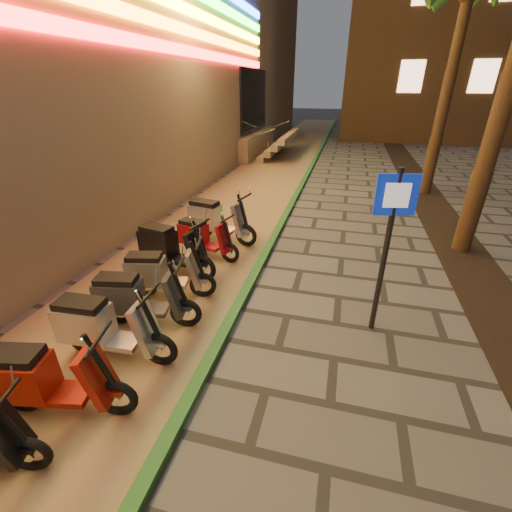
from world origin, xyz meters
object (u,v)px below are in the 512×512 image
(scooter_7, at_px, (136,298))
(scooter_8, at_px, (160,273))
(scooter_5, at_px, (43,380))
(scooter_11, at_px, (215,219))
(scooter_9, at_px, (169,247))
(scooter_10, at_px, (202,237))
(pedestrian_sign, at_px, (389,233))
(scooter_6, at_px, (102,327))

(scooter_7, height_order, scooter_8, scooter_7)
(scooter_5, bearing_deg, scooter_11, 76.98)
(scooter_7, bearing_deg, scooter_9, 89.84)
(scooter_10, bearing_deg, scooter_5, -78.94)
(pedestrian_sign, height_order, scooter_8, pedestrian_sign)
(scooter_10, bearing_deg, scooter_7, -78.04)
(scooter_11, bearing_deg, scooter_9, -89.82)
(scooter_7, bearing_deg, scooter_10, 78.29)
(scooter_6, distance_m, scooter_11, 4.37)
(pedestrian_sign, relative_size, scooter_8, 1.61)
(scooter_8, bearing_deg, pedestrian_sign, -13.60)
(scooter_6, height_order, scooter_7, scooter_6)
(scooter_5, relative_size, scooter_8, 1.06)
(scooter_11, bearing_deg, scooter_10, -76.73)
(scooter_11, bearing_deg, scooter_5, -79.82)
(scooter_5, bearing_deg, pedestrian_sign, 22.78)
(pedestrian_sign, bearing_deg, scooter_5, -157.87)
(pedestrian_sign, height_order, scooter_5, pedestrian_sign)
(scooter_7, relative_size, scooter_10, 1.09)
(pedestrian_sign, xyz_separation_m, scooter_8, (-3.78, -0.01, -1.20))
(scooter_11, bearing_deg, scooter_6, -79.27)
(scooter_9, bearing_deg, scooter_7, -67.25)
(scooter_7, bearing_deg, scooter_11, 79.03)
(scooter_5, height_order, scooter_11, scooter_11)
(scooter_5, distance_m, scooter_7, 1.79)
(pedestrian_sign, height_order, scooter_11, pedestrian_sign)
(scooter_9, bearing_deg, scooter_6, -71.22)
(pedestrian_sign, distance_m, scooter_5, 4.81)
(pedestrian_sign, bearing_deg, scooter_7, -179.46)
(scooter_8, distance_m, scooter_9, 1.00)
(scooter_5, relative_size, scooter_9, 0.96)
(pedestrian_sign, relative_size, scooter_11, 1.41)
(scooter_8, bearing_deg, scooter_11, 75.33)
(scooter_8, relative_size, scooter_11, 0.88)
(scooter_5, bearing_deg, scooter_10, 76.33)
(scooter_8, relative_size, scooter_9, 0.90)
(pedestrian_sign, relative_size, scooter_6, 1.50)
(pedestrian_sign, bearing_deg, scooter_10, 141.64)
(pedestrian_sign, relative_size, scooter_9, 1.45)
(scooter_7, distance_m, scooter_11, 3.59)
(scooter_5, bearing_deg, scooter_9, 81.99)
(pedestrian_sign, xyz_separation_m, scooter_11, (-3.73, 2.72, -1.13))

